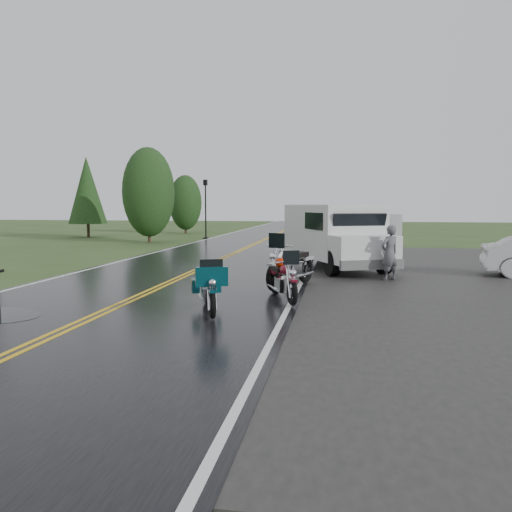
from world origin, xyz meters
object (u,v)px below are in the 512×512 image
Objects in this scene: motorcycle_red at (292,282)px; van_white at (332,240)px; person_at_van at (390,254)px; lamp_post_far_left at (206,209)px; motorcycle_teal at (212,292)px; motorcycle_silver at (274,265)px.

van_white is at bearing 59.31° from motorcycle_red.
lamp_post_far_left is (-10.50, 17.50, 1.19)m from person_at_van.
motorcycle_red is at bearing 22.54° from person_at_van.
person_at_van is at bearing -59.04° from lamp_post_far_left.
van_white reaches higher than motorcycle_red.
motorcycle_red reaches higher than motorcycle_teal.
lamp_post_far_left is at bearing 94.23° from van_white.
lamp_post_far_left is (-8.00, 21.97, 1.41)m from motorcycle_red.
motorcycle_red is 0.82× the size of motorcycle_silver.
person_at_van is (3.93, 5.99, 0.24)m from motorcycle_teal.
motorcycle_silver is 0.42× the size of van_white.
van_white is at bearing -62.47° from lamp_post_far_left.
motorcycle_red is 23.42m from lamp_post_far_left.
van_white is (2.21, 6.63, 0.59)m from motorcycle_teal.
motorcycle_red is 1.88m from motorcycle_silver.
lamp_post_far_left reaches higher than motorcycle_teal.
van_white is 1.49× the size of lamp_post_far_left.
motorcycle_teal is at bearing -131.75° from van_white.
motorcycle_teal is 7.02m from van_white.
motorcycle_red is 1.23× the size of person_at_van.
person_at_van is 20.44m from lamp_post_far_left.
person_at_van reaches higher than motorcycle_teal.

